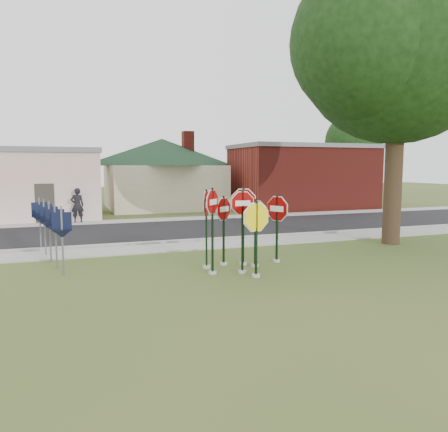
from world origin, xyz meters
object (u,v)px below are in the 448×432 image
object	(u,v)px
stop_sign_center	(242,221)
oak_tree	(399,40)
pedestrian	(77,205)
stop_sign_left	(212,219)
stop_sign_yellow	(256,229)

from	to	relation	value
stop_sign_center	oak_tree	bearing A→B (deg)	18.57
stop_sign_center	pedestrian	distance (m)	14.20
stop_sign_center	stop_sign_left	world-z (taller)	stop_sign_left
oak_tree	pedestrian	world-z (taller)	oak_tree
stop_sign_center	stop_sign_yellow	xyz separation A→B (m)	(0.19, -0.57, -0.16)
stop_sign_yellow	oak_tree	bearing A→B (deg)	22.86
stop_sign_yellow	oak_tree	world-z (taller)	oak_tree
oak_tree	pedestrian	size ratio (longest dim) A/B	6.31
stop_sign_yellow	stop_sign_center	bearing A→B (deg)	108.36
stop_sign_center	stop_sign_yellow	size ratio (longest dim) A/B	1.11
stop_sign_yellow	pedestrian	distance (m)	14.79
stop_sign_left	oak_tree	xyz separation A→B (m)	(8.41, 2.36, 6.37)
stop_sign_center	oak_tree	size ratio (longest dim) A/B	0.21
pedestrian	stop_sign_left	bearing A→B (deg)	97.36
oak_tree	pedestrian	bearing A→B (deg)	137.11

